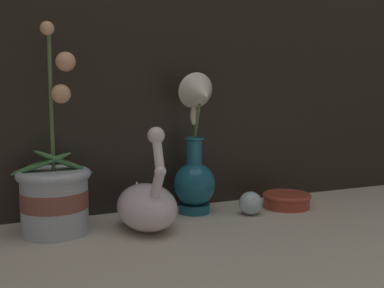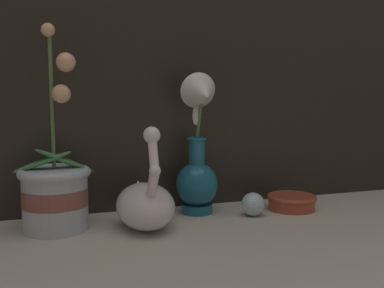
{
  "view_description": "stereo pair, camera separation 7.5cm",
  "coord_description": "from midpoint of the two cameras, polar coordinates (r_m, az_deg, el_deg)",
  "views": [
    {
      "loc": [
        -0.37,
        -0.77,
        0.29
      ],
      "look_at": [
        0.0,
        0.14,
        0.18
      ],
      "focal_mm": 42.0,
      "sensor_mm": 36.0,
      "label": 1
    },
    {
      "loc": [
        -0.3,
        -0.79,
        0.29
      ],
      "look_at": [
        0.0,
        0.14,
        0.18
      ],
      "focal_mm": 42.0,
      "sensor_mm": 36.0,
      "label": 2
    }
  ],
  "objects": [
    {
      "name": "orchid_potted_plant",
      "position": [
        0.97,
        -14.87,
        -5.63
      ],
      "size": [
        0.18,
        0.15,
        0.43
      ],
      "color": "#B2BCCC",
      "rests_on": "ground_plane"
    },
    {
      "name": "amber_dish",
      "position": [
        1.15,
        14.38,
        -7.03
      ],
      "size": [
        0.12,
        0.12,
        0.04
      ],
      "color": "#A8422D",
      "rests_on": "ground_plane"
    },
    {
      "name": "swan_figurine",
      "position": [
        0.96,
        -3.76,
        -7.49
      ],
      "size": [
        0.12,
        0.21,
        0.22
      ],
      "color": "white",
      "rests_on": "ground_plane"
    },
    {
      "name": "ground_plane",
      "position": [
        0.9,
        5.21,
        -12.21
      ],
      "size": [
        2.8,
        2.8,
        0.0
      ],
      "primitive_type": "plane",
      "color": "#BCB2A3"
    },
    {
      "name": "glass_sphere",
      "position": [
        1.07,
        9.75,
        -7.57
      ],
      "size": [
        0.06,
        0.06,
        0.06
      ],
      "color": "silver",
      "rests_on": "ground_plane"
    },
    {
      "name": "blue_vase",
      "position": [
        1.06,
        2.86,
        -1.91
      ],
      "size": [
        0.1,
        0.13,
        0.33
      ],
      "color": "#195B75",
      "rests_on": "ground_plane"
    }
  ]
}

